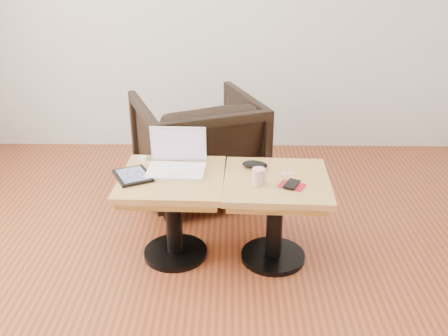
{
  "coord_description": "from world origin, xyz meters",
  "views": [
    {
      "loc": [
        -0.09,
        -2.03,
        1.73
      ],
      "look_at": [
        -0.13,
        0.48,
        0.58
      ],
      "focal_mm": 40.0,
      "sensor_mm": 36.0,
      "label": 1
    }
  ],
  "objects_px": {
    "striped_cup": "(258,177)",
    "armchair": "(197,147)",
    "side_table_left": "(173,197)",
    "side_table_right": "(276,200)",
    "laptop": "(177,162)"
  },
  "relations": [
    {
      "from": "striped_cup",
      "to": "armchair",
      "type": "relative_size",
      "value": 0.11
    },
    {
      "from": "striped_cup",
      "to": "armchair",
      "type": "distance_m",
      "value": 1.01
    },
    {
      "from": "side_table_left",
      "to": "side_table_right",
      "type": "distance_m",
      "value": 0.58
    },
    {
      "from": "side_table_left",
      "to": "striped_cup",
      "type": "xyz_separation_m",
      "value": [
        0.48,
        -0.1,
        0.18
      ]
    },
    {
      "from": "side_table_right",
      "to": "armchair",
      "type": "distance_m",
      "value": 0.97
    },
    {
      "from": "side_table_left",
      "to": "laptop",
      "type": "distance_m",
      "value": 0.2
    },
    {
      "from": "side_table_left",
      "to": "laptop",
      "type": "height_order",
      "value": "laptop"
    },
    {
      "from": "armchair",
      "to": "laptop",
      "type": "bearing_deg",
      "value": 63.54
    },
    {
      "from": "side_table_right",
      "to": "armchair",
      "type": "height_order",
      "value": "armchair"
    },
    {
      "from": "side_table_right",
      "to": "laptop",
      "type": "relative_size",
      "value": 1.8
    },
    {
      "from": "striped_cup",
      "to": "armchair",
      "type": "height_order",
      "value": "armchair"
    },
    {
      "from": "side_table_right",
      "to": "striped_cup",
      "type": "xyz_separation_m",
      "value": [
        -0.11,
        -0.07,
        0.18
      ]
    },
    {
      "from": "laptop",
      "to": "armchair",
      "type": "distance_m",
      "value": 0.75
    },
    {
      "from": "side_table_right",
      "to": "striped_cup",
      "type": "distance_m",
      "value": 0.22
    },
    {
      "from": "side_table_right",
      "to": "striped_cup",
      "type": "relative_size",
      "value": 6.52
    }
  ]
}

